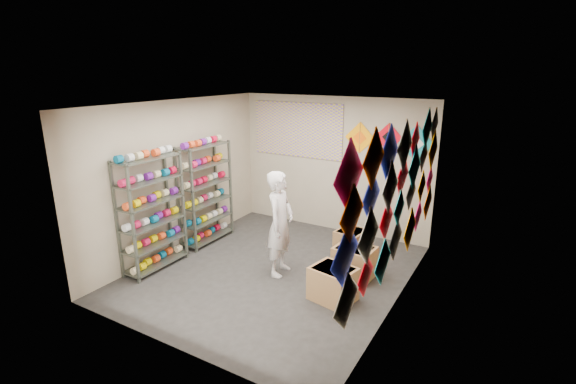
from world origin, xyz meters
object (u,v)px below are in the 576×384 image
Objects in this scene: carton_c at (351,242)px; carton_b at (354,262)px; shopkeeper at (280,224)px; shelf_rack_back at (205,194)px; carton_a at (333,284)px; shelf_rack_front at (152,214)px.

carton_b is at bearing -57.33° from carton_c.
shelf_rack_back is at bearing 69.69° from shopkeeper.
carton_a is (2.98, -0.75, -0.70)m from shelf_rack_back.
carton_b is (0.00, 0.82, 0.00)m from carton_a.
shelf_rack_back is 3.74× the size of carton_c.
shelf_rack_back is 3.21× the size of carton_a.
carton_b is at bearing 1.26° from shelf_rack_back.
carton_b is at bearing -73.68° from shopkeeper.
shelf_rack_back is 1.12× the size of shopkeeper.
carton_b is at bearing 100.92° from carton_a.
shopkeeper reaches higher than carton_a.
shelf_rack_front is 1.12× the size of shopkeeper.
carton_c is (-0.37, 1.59, -0.03)m from carton_a.
shelf_rack_front is 3.21× the size of carton_a.
carton_b is at bearing 24.64° from shelf_rack_front.
shelf_rack_back reaches higher than carton_c.
shelf_rack_front is 3.35m from carton_b.
shopkeeper reaches higher than carton_c.
shelf_rack_back reaches higher than carton_a.
carton_c is (0.72, 1.26, -0.63)m from shopkeeper.
shelf_rack_front is at bearing -133.58° from carton_c.
shopkeeper is 1.58m from carton_c.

